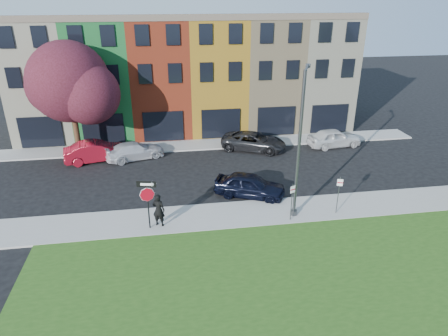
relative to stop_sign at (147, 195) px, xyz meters
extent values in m
plane|color=black|center=(6.04, -2.24, -2.17)|extent=(120.00, 120.00, 0.00)
cube|color=gray|center=(8.04, 0.76, -2.11)|extent=(40.00, 3.00, 0.12)
cube|color=gray|center=(3.04, 12.76, -2.11)|extent=(40.00, 2.40, 0.12)
cube|color=beige|center=(-8.96, 18.96, 2.83)|extent=(5.00, 10.00, 10.00)
cube|color=green|center=(-3.96, 18.96, 2.83)|extent=(5.00, 10.00, 10.00)
cube|color=#A8351C|center=(1.04, 18.96, 2.83)|extent=(5.00, 10.00, 10.00)
cube|color=gold|center=(6.04, 18.96, 2.83)|extent=(5.00, 10.00, 10.00)
cube|color=#998662|center=(11.04, 18.96, 2.83)|extent=(5.00, 10.00, 10.00)
cube|color=#B7B39B|center=(16.04, 18.96, 2.83)|extent=(5.00, 10.00, 10.00)
cube|color=black|center=(3.54, 13.90, -0.67)|extent=(30.00, 0.12, 2.60)
cylinder|color=black|center=(0.00, 0.02, -0.66)|extent=(0.08, 0.08, 2.79)
cylinder|color=silver|center=(0.00, 0.00, 0.04)|extent=(0.81, 0.20, 0.82)
cylinder|color=maroon|center=(0.00, -0.02, 0.04)|extent=(0.77, 0.18, 0.78)
cube|color=black|center=(0.00, 0.00, 0.65)|extent=(1.04, 0.26, 0.34)
cube|color=silver|center=(0.00, -0.03, 0.65)|extent=(0.65, 0.16, 0.14)
imported|color=black|center=(0.54, 0.22, -1.08)|extent=(1.04, 0.98, 1.94)
imported|color=black|center=(6.31, 3.08, -1.40)|extent=(5.21, 5.87, 1.53)
imported|color=maroon|center=(-4.17, 10.61, -1.37)|extent=(3.66, 5.54, 1.60)
imported|color=silver|center=(-1.30, 10.62, -1.50)|extent=(4.79, 5.79, 1.34)
imported|color=black|center=(8.38, 11.08, -1.44)|extent=(6.35, 7.09, 1.47)
imported|color=silver|center=(15.29, 10.79, -1.40)|extent=(2.86, 4.96, 1.55)
cylinder|color=#444548|center=(8.32, 0.17, 2.16)|extent=(0.18, 0.18, 8.42)
cylinder|color=#444548|center=(8.32, 0.17, -1.90)|extent=(0.40, 0.40, 0.30)
cylinder|color=#444548|center=(8.73, 1.08, 6.26)|extent=(0.92, 1.88, 0.12)
cube|color=#444548|center=(9.17, 2.09, 6.21)|extent=(0.45, 0.60, 0.16)
cylinder|color=#444548|center=(7.97, -0.34, -0.92)|extent=(0.05, 0.05, 2.27)
cube|color=silver|center=(7.97, -0.37, -0.10)|extent=(0.30, 0.14, 0.42)
cube|color=maroon|center=(7.97, -0.39, -0.10)|extent=(0.30, 0.14, 0.06)
cylinder|color=#444548|center=(10.88, 0.00, -0.89)|extent=(0.05, 0.05, 2.33)
cube|color=silver|center=(10.88, -0.03, -0.05)|extent=(0.30, 0.14, 0.42)
cube|color=maroon|center=(10.88, -0.05, -0.05)|extent=(0.30, 0.13, 0.06)
cylinder|color=#322110|center=(-5.74, 11.96, -0.20)|extent=(0.44, 0.44, 3.70)
sphere|color=black|center=(-5.74, 11.96, 3.77)|extent=(6.06, 6.06, 6.06)
sphere|color=black|center=(-4.22, 11.05, 3.02)|extent=(4.55, 4.55, 4.55)
sphere|color=black|center=(-7.10, 13.02, 3.17)|extent=(4.24, 4.24, 4.24)
sphere|color=black|center=(-5.44, 12.57, 4.83)|extent=(3.64, 3.64, 3.64)
camera|label=1|loc=(1.17, -19.28, 9.98)|focal=32.00mm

